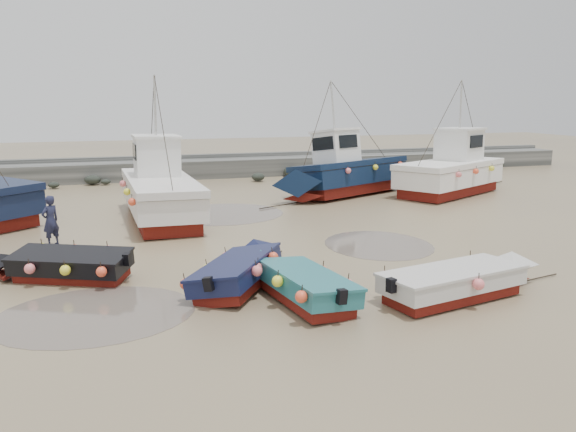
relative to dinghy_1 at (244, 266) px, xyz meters
name	(u,v)px	position (x,y,z in m)	size (l,w,h in m)	color
ground	(249,274)	(0.34, 0.91, -0.55)	(120.00, 120.00, 0.00)	#8D7C55
seawall	(174,169)	(0.39, 22.90, 0.08)	(60.00, 4.92, 1.50)	slate
puddle_a	(95,314)	(-4.04, -1.12, -0.55)	(4.93, 4.93, 0.01)	#61564C
puddle_b	(378,245)	(5.69, 2.96, -0.55)	(3.88, 3.88, 0.01)	#61564C
puddle_d	(223,214)	(1.31, 10.21, -0.55)	(5.63, 5.63, 0.01)	#61564C
dinghy_1	(244,266)	(0.00, 0.00, 0.00)	(3.87, 5.21, 1.43)	maroon
dinghy_2	(298,279)	(1.10, -1.59, 0.01)	(2.30, 5.49, 1.43)	maroon
dinghy_3	(463,278)	(5.36, -2.73, -0.01)	(6.30, 2.51, 1.43)	maroon
dinghy_4	(60,261)	(-5.06, 2.10, 0.00)	(5.38, 3.07, 1.43)	maroon
cabin_boat_1	(158,189)	(-1.57, 10.28, 0.76)	(3.39, 11.18, 6.22)	maroon
cabin_boat_2	(345,172)	(8.64, 13.20, 0.78)	(9.83, 5.87, 6.22)	maroon
cabin_boat_3	(455,170)	(14.89, 12.10, 0.79)	(9.71, 6.40, 6.22)	maroon
person	(53,246)	(-5.70, 6.35, -0.55)	(0.67, 0.44, 1.84)	#1B1E36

